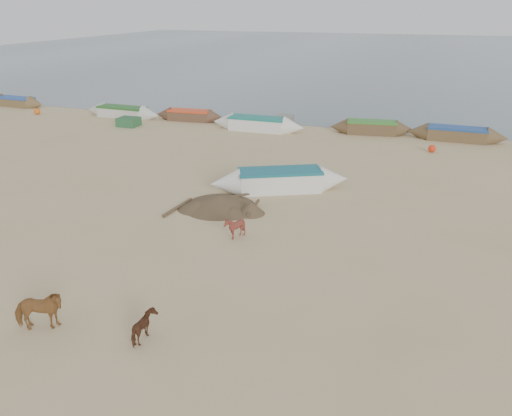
{
  "coord_description": "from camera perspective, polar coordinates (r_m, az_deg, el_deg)",
  "views": [
    {
      "loc": [
        5.56,
        -12.23,
        8.06
      ],
      "look_at": [
        0.0,
        4.0,
        1.0
      ],
      "focal_mm": 35.0,
      "sensor_mm": 36.0,
      "label": 1
    }
  ],
  "objects": [
    {
      "name": "calf_right",
      "position": [
        13.39,
        -12.56,
        -13.2
      ],
      "size": [
        0.93,
        0.98,
        0.77
      ],
      "primitive_type": "imported",
      "rotation": [
        0.0,
        0.0,
        2.04
      ],
      "color": "#502C1A",
      "rests_on": "ground"
    },
    {
      "name": "calf_front",
      "position": [
        18.33,
        -2.45,
        -2.23
      ],
      "size": [
        0.99,
        0.94,
        0.87
      ],
      "primitive_type": "imported",
      "rotation": [
        0.0,
        0.0,
        -1.21
      ],
      "color": "maroon",
      "rests_on": "ground"
    },
    {
      "name": "near_canoe",
      "position": [
        23.05,
        2.74,
        3.19
      ],
      "size": [
        6.37,
        4.03,
        1.0
      ],
      "primitive_type": null,
      "rotation": [
        0.0,
        0.0,
        0.45
      ],
      "color": "white",
      "rests_on": "ground"
    },
    {
      "name": "debris_pile",
      "position": [
        21.31,
        -4.25,
        0.79
      ],
      "size": [
        4.16,
        4.16,
        0.49
      ],
      "primitive_type": "cone",
      "rotation": [
        0.0,
        0.0,
        0.44
      ],
      "color": "brown",
      "rests_on": "ground"
    },
    {
      "name": "cow_adult",
      "position": [
        14.53,
        -23.58,
        -10.76
      ],
      "size": [
        1.48,
        1.13,
        1.14
      ],
      "primitive_type": "imported",
      "rotation": [
        0.0,
        0.0,
        2.01
      ],
      "color": "#905D2F",
      "rests_on": "ground"
    },
    {
      "name": "ground",
      "position": [
        15.67,
        -4.8,
        -8.68
      ],
      "size": [
        140.0,
        140.0,
        0.0
      ],
      "primitive_type": "plane",
      "color": "tan",
      "rests_on": "ground"
    },
    {
      "name": "waterline_canoes",
      "position": [
        34.31,
        7.46,
        9.31
      ],
      "size": [
        59.47,
        3.91,
        0.92
      ],
      "color": "brown",
      "rests_on": "ground"
    },
    {
      "name": "beach_clutter",
      "position": [
        32.49,
        16.3,
        7.65
      ],
      "size": [
        47.41,
        5.66,
        0.64
      ],
      "color": "#295C35",
      "rests_on": "ground"
    },
    {
      "name": "sea",
      "position": [
        94.74,
        16.16,
        16.66
      ],
      "size": [
        160.0,
        160.0,
        0.0
      ],
      "primitive_type": "plane",
      "color": "slate",
      "rests_on": "ground"
    }
  ]
}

